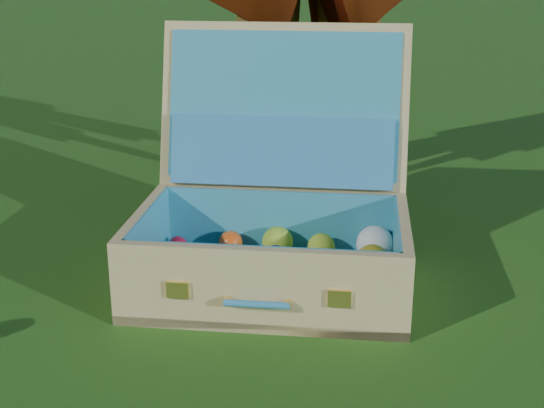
{
  "coord_description": "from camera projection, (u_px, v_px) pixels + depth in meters",
  "views": [
    {
      "loc": [
        0.23,
        -1.21,
        0.67
      ],
      "look_at": [
        0.16,
        0.27,
        0.16
      ],
      "focal_mm": 50.0,
      "sensor_mm": 36.0,
      "label": 1
    }
  ],
  "objects": [
    {
      "name": "ground",
      "position": [
        176.0,
        336.0,
        1.37
      ],
      "size": [
        60.0,
        60.0,
        0.0
      ],
      "primitive_type": "plane",
      "color": "#215114",
      "rests_on": "ground"
    },
    {
      "name": "suitcase",
      "position": [
        281.0,
        212.0,
        1.57
      ],
      "size": [
        0.58,
        0.55,
        0.51
      ],
      "rotation": [
        0.0,
        0.0,
        -0.07
      ],
      "color": "#D5B873",
      "rests_on": "ground"
    }
  ]
}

